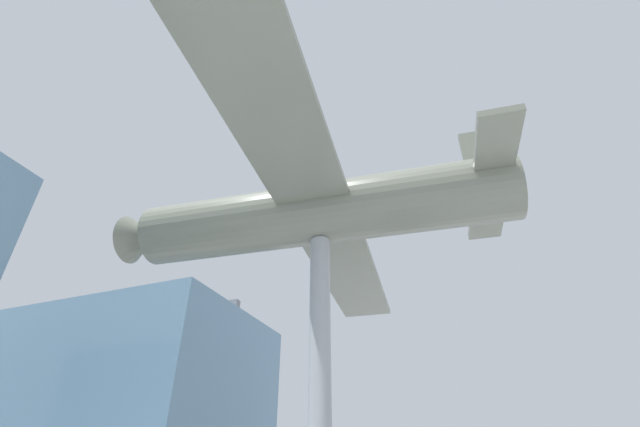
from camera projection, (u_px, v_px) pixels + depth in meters
glass_pavilion_right at (107, 416)px, 21.18m from camera, size 8.82×14.60×9.66m
support_pylon_central at (320, 380)px, 10.15m from camera, size 0.55×0.55×7.53m
suspended_airplane at (315, 214)px, 12.71m from camera, size 18.15×12.48×3.01m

